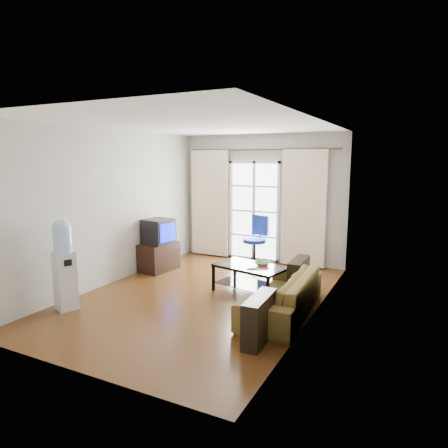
# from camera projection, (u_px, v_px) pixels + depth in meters

# --- Properties ---
(floor) EXTENTS (5.20, 5.20, 0.00)m
(floor) POSITION_uv_depth(u_px,v_px,m) (202.00, 296.00, 6.44)
(floor) COLOR #5A3415
(floor) RESTS_ON ground
(ceiling) EXTENTS (5.20, 5.20, 0.00)m
(ceiling) POSITION_uv_depth(u_px,v_px,m) (200.00, 124.00, 6.00)
(ceiling) COLOR white
(ceiling) RESTS_ON wall_back
(wall_back) EXTENTS (3.60, 0.02, 2.70)m
(wall_back) POSITION_uv_depth(u_px,v_px,m) (262.00, 199.00, 8.52)
(wall_back) COLOR #B4B2AB
(wall_back) RESTS_ON floor
(wall_front) EXTENTS (3.60, 0.02, 2.70)m
(wall_front) POSITION_uv_depth(u_px,v_px,m) (70.00, 245.00, 3.93)
(wall_front) COLOR #B4B2AB
(wall_front) RESTS_ON floor
(wall_left) EXTENTS (0.02, 5.20, 2.70)m
(wall_left) POSITION_uv_depth(u_px,v_px,m) (112.00, 207.00, 7.02)
(wall_left) COLOR #B4B2AB
(wall_left) RESTS_ON floor
(wall_right) EXTENTS (0.02, 5.20, 2.70)m
(wall_right) POSITION_uv_depth(u_px,v_px,m) (316.00, 221.00, 5.43)
(wall_right) COLOR #B4B2AB
(wall_right) RESTS_ON floor
(french_door) EXTENTS (1.16, 0.06, 2.15)m
(french_door) POSITION_uv_depth(u_px,v_px,m) (254.00, 211.00, 8.58)
(french_door) COLOR white
(french_door) RESTS_ON wall_back
(curtain_rod) EXTENTS (3.30, 0.04, 0.04)m
(curtain_rod) POSITION_uv_depth(u_px,v_px,m) (261.00, 150.00, 8.26)
(curtain_rod) COLOR #4C3F2D
(curtain_rod) RESTS_ON wall_back
(curtain_left) EXTENTS (0.90, 0.07, 2.35)m
(curtain_left) POSITION_uv_depth(u_px,v_px,m) (210.00, 203.00, 8.96)
(curtain_left) COLOR #F2E4C3
(curtain_left) RESTS_ON curtain_rod
(curtain_right) EXTENTS (0.90, 0.07, 2.35)m
(curtain_right) POSITION_uv_depth(u_px,v_px,m) (304.00, 209.00, 8.01)
(curtain_right) COLOR #F2E4C3
(curtain_right) RESTS_ON curtain_rod
(radiator) EXTENTS (0.64, 0.12, 0.64)m
(radiator) POSITION_uv_depth(u_px,v_px,m) (295.00, 250.00, 8.24)
(radiator) COLOR gray
(radiator) RESTS_ON floor
(sofa) EXTENTS (2.02, 0.94, 0.57)m
(sofa) POSITION_uv_depth(u_px,v_px,m) (282.00, 294.00, 5.70)
(sofa) COLOR brown
(sofa) RESTS_ON floor
(coffee_table) EXTENTS (1.25, 0.88, 0.46)m
(coffee_table) POSITION_uv_depth(u_px,v_px,m) (250.00, 275.00, 6.56)
(coffee_table) COLOR silver
(coffee_table) RESTS_ON floor
(bowl) EXTENTS (0.40, 0.40, 0.06)m
(bowl) POSITION_uv_depth(u_px,v_px,m) (262.00, 264.00, 6.53)
(bowl) COLOR #35914A
(bowl) RESTS_ON coffee_table
(book) EXTENTS (0.28, 0.30, 0.02)m
(book) POSITION_uv_depth(u_px,v_px,m) (258.00, 266.00, 6.47)
(book) COLOR maroon
(book) RESTS_ON coffee_table
(remote) EXTENTS (0.16, 0.10, 0.02)m
(remote) POSITION_uv_depth(u_px,v_px,m) (252.00, 269.00, 6.31)
(remote) COLOR black
(remote) RESTS_ON coffee_table
(tv_stand) EXTENTS (0.59, 0.81, 0.55)m
(tv_stand) POSITION_uv_depth(u_px,v_px,m) (159.00, 257.00, 7.89)
(tv_stand) COLOR black
(tv_stand) RESTS_ON floor
(crt_tv) EXTENTS (0.58, 0.58, 0.48)m
(crt_tv) POSITION_uv_depth(u_px,v_px,m) (158.00, 231.00, 7.81)
(crt_tv) COLOR black
(crt_tv) RESTS_ON tv_stand
(task_chair) EXTENTS (0.80, 0.80, 1.01)m
(task_chair) POSITION_uv_depth(u_px,v_px,m) (255.00, 250.00, 8.41)
(task_chair) COLOR black
(task_chair) RESTS_ON floor
(water_cooler) EXTENTS (0.35, 0.35, 1.34)m
(water_cooler) POSITION_uv_depth(u_px,v_px,m) (64.00, 263.00, 5.78)
(water_cooler) COLOR silver
(water_cooler) RESTS_ON floor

